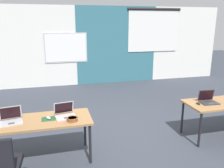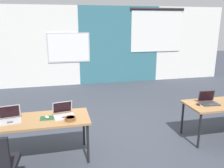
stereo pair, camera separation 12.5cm
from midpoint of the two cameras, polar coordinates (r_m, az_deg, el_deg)
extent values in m
plane|color=#383D47|center=(5.01, 5.32, -11.63)|extent=(24.00, 24.00, 0.00)
cube|color=silver|center=(8.61, -3.31, 9.40)|extent=(10.00, 0.20, 2.80)
cube|color=#336B7A|center=(8.68, 2.30, 9.47)|extent=(2.99, 0.01, 2.80)
cube|color=#B7B7BC|center=(8.39, -10.19, 8.79)|extent=(1.48, 0.02, 1.04)
cube|color=white|center=(8.38, -10.19, 8.79)|extent=(1.40, 0.02, 0.96)
cube|color=white|center=(9.11, 11.32, 12.59)|extent=(2.00, 0.02, 1.51)
cylinder|color=black|center=(9.12, 11.59, 17.63)|extent=(2.10, 0.10, 0.10)
cube|color=#A37547|center=(3.97, -16.51, -8.51)|extent=(1.60, 0.70, 0.04)
cylinder|color=black|center=(3.87, -5.00, -14.47)|extent=(0.04, 0.04, 0.68)
cylinder|color=black|center=(4.40, -6.13, -10.68)|extent=(0.04, 0.04, 0.68)
cylinder|color=black|center=(4.56, 21.48, -10.72)|extent=(0.04, 0.04, 0.68)
cylinder|color=black|center=(5.02, 17.64, -7.98)|extent=(0.04, 0.04, 0.68)
cube|color=#333338|center=(4.85, 23.57, -4.49)|extent=(0.35, 0.25, 0.02)
cube|color=#4C4C4F|center=(4.80, 23.91, -4.57)|extent=(0.09, 0.07, 0.00)
cube|color=#333338|center=(4.92, 22.91, -2.70)|extent=(0.33, 0.06, 0.22)
cube|color=black|center=(4.91, 22.95, -2.71)|extent=(0.30, 0.05, 0.19)
ellipsoid|color=black|center=(4.71, 21.18, -4.70)|extent=(0.06, 0.10, 0.03)
cube|color=#B7B7BC|center=(4.00, -22.98, -8.52)|extent=(0.36, 0.28, 0.02)
cube|color=#4C4C4F|center=(3.94, -23.00, -8.67)|extent=(0.10, 0.07, 0.00)
cube|color=#B7B7BC|center=(4.08, -23.14, -6.29)|extent=(0.33, 0.10, 0.22)
cube|color=black|center=(4.07, -23.14, -6.30)|extent=(0.30, 0.08, 0.19)
cube|color=black|center=(3.55, -24.81, -17.45)|extent=(0.46, 0.46, 0.08)
cube|color=silver|center=(3.94, -10.75, -7.90)|extent=(0.36, 0.28, 0.02)
cube|color=#4C4C4F|center=(3.88, -10.60, -8.04)|extent=(0.10, 0.07, 0.00)
cube|color=silver|center=(4.03, -11.27, -5.63)|extent=(0.34, 0.12, 0.21)
cube|color=black|center=(4.02, -11.25, -5.63)|extent=(0.30, 0.11, 0.19)
cube|color=#23512D|center=(3.96, -14.83, -8.12)|extent=(0.22, 0.19, 0.00)
ellipsoid|color=silver|center=(3.95, -14.85, -7.87)|extent=(0.09, 0.11, 0.03)
cylinder|color=brown|center=(3.78, -9.28, -8.49)|extent=(0.17, 0.17, 0.05)
torus|color=brown|center=(3.77, -9.30, -8.10)|extent=(0.18, 0.18, 0.02)
cylinder|color=gold|center=(3.77, -9.29, -8.19)|extent=(0.14, 0.14, 0.01)
camera|label=1|loc=(0.06, -89.27, 0.20)|focal=37.12mm
camera|label=2|loc=(0.06, 90.73, -0.20)|focal=37.12mm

